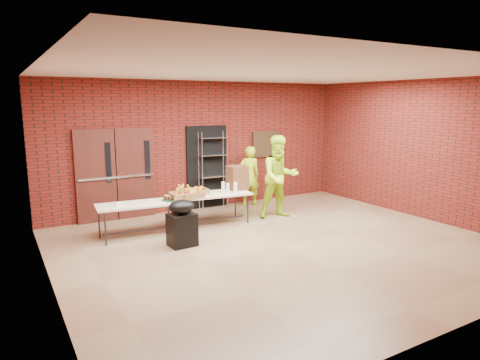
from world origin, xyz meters
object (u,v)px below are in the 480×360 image
Objects in this scene: coffee_dispenser at (237,178)px; covered_grill at (182,223)px; table_right at (212,196)px; volunteer_man at (279,177)px; wire_rack at (213,170)px; table_left at (139,206)px; volunteer_woman at (249,176)px.

covered_grill is (-1.84, -1.12, -0.53)m from coffee_dispenser.
table_right is 0.92× the size of volunteer_man.
wire_rack is 3.04m from covered_grill.
wire_rack is 1.84m from volunteer_man.
table_left is 0.89× the size of volunteer_man.
volunteer_woman reaches higher than coffee_dispenser.
covered_grill is at bearing -122.79° from wire_rack.
table_left is 3.31m from volunteer_man.
volunteer_woman is (0.93, 1.01, -0.19)m from coffee_dispenser.
wire_rack is 2.20× the size of covered_grill.
table_left is at bearing -144.71° from wire_rack.
volunteer_woman is (2.77, 2.13, 0.34)m from covered_grill.
volunteer_woman is at bearing 24.84° from table_left.
volunteer_man is at bearing 11.76° from covered_grill.
wire_rack reaches higher than table_left.
wire_rack is 3.61× the size of coffee_dispenser.
coffee_dispenser reaches higher than covered_grill.
wire_rack reaches higher than table_right.
table_right is (1.63, 0.00, 0.02)m from table_left.
volunteer_man is (0.93, -0.35, -0.01)m from coffee_dispenser.
table_right is at bearing -170.03° from coffee_dispenser.
table_left is 1.09× the size of volunteer_woman.
table_left is 0.96× the size of table_right.
wire_rack is at bearing -2.99° from volunteer_woman.
table_right is (-0.72, -1.36, -0.34)m from wire_rack.
wire_rack is at bearing 35.82° from table_left.
coffee_dispenser is at bearing 16.02° from table_right.
wire_rack is 1.58m from table_right.
wire_rack reaches higher than coffee_dispenser.
volunteer_man is at bearing 1.87° from table_left.
table_right is at bearing 5.92° from table_left.
table_right is at bearing -112.81° from wire_rack.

